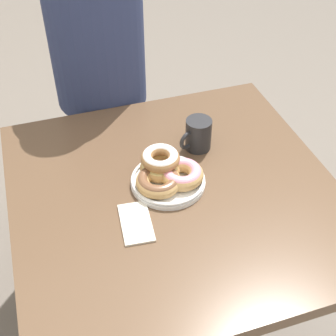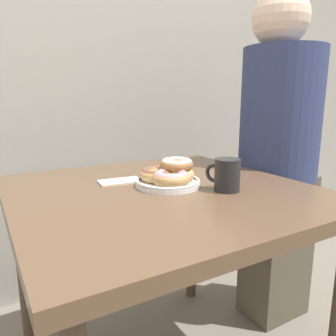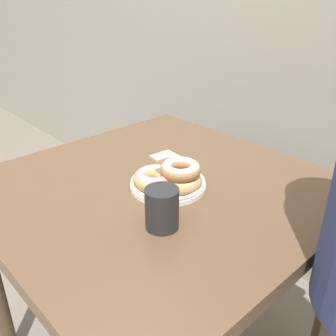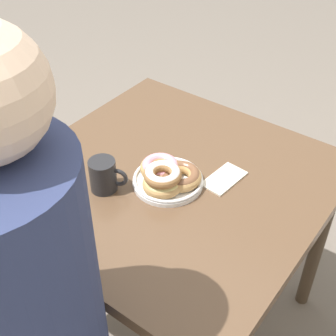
{
  "view_description": "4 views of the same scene",
  "coord_description": "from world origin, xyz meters",
  "px_view_note": "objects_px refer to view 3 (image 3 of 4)",
  "views": [
    {
      "loc": [
        -0.88,
        0.64,
        1.64
      ],
      "look_at": [
        0.03,
        0.34,
        0.79
      ],
      "focal_mm": 50.0,
      "sensor_mm": 36.0,
      "label": 1
    },
    {
      "loc": [
        -0.49,
        -0.55,
        1.02
      ],
      "look_at": [
        0.03,
        0.34,
        0.79
      ],
      "focal_mm": 35.0,
      "sensor_mm": 36.0,
      "label": 2
    },
    {
      "loc": [
        0.7,
        -0.28,
        1.24
      ],
      "look_at": [
        0.03,
        0.34,
        0.79
      ],
      "focal_mm": 40.0,
      "sensor_mm": 36.0,
      "label": 3
    },
    {
      "loc": [
        0.88,
        0.97,
        1.65
      ],
      "look_at": [
        0.03,
        0.34,
        0.79
      ],
      "focal_mm": 50.0,
      "sensor_mm": 36.0,
      "label": 4
    }
  ],
  "objects_px": {
    "napkin": "(172,160)",
    "donut_plate": "(170,177)",
    "coffee_mug": "(162,207)",
    "dining_table": "(158,210)"
  },
  "relations": [
    {
      "from": "dining_table",
      "to": "napkin",
      "type": "relative_size",
      "value": 6.07
    },
    {
      "from": "dining_table",
      "to": "napkin",
      "type": "distance_m",
      "value": 0.18
    },
    {
      "from": "coffee_mug",
      "to": "napkin",
      "type": "bearing_deg",
      "value": 133.18
    },
    {
      "from": "napkin",
      "to": "donut_plate",
      "type": "bearing_deg",
      "value": -44.85
    },
    {
      "from": "donut_plate",
      "to": "coffee_mug",
      "type": "relative_size",
      "value": 2.05
    },
    {
      "from": "dining_table",
      "to": "donut_plate",
      "type": "bearing_deg",
      "value": 20.63
    },
    {
      "from": "donut_plate",
      "to": "napkin",
      "type": "bearing_deg",
      "value": 135.15
    },
    {
      "from": "donut_plate",
      "to": "coffee_mug",
      "type": "height_order",
      "value": "coffee_mug"
    },
    {
      "from": "dining_table",
      "to": "donut_plate",
      "type": "xyz_separation_m",
      "value": [
        0.04,
        0.01,
        0.12
      ]
    },
    {
      "from": "dining_table",
      "to": "napkin",
      "type": "height_order",
      "value": "napkin"
    }
  ]
}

